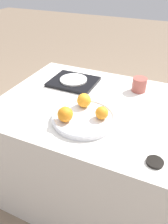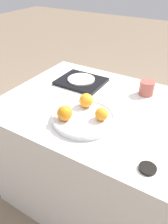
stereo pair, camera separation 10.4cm
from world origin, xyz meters
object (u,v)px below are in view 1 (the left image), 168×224
orange_0 (65,114)px  soy_dish (155,162)px  fruit_platter (84,118)px  side_plate (73,80)px  orange_2 (102,113)px  orange_1 (84,100)px  cup_0 (139,85)px  serving_tray (74,82)px

orange_0 → soy_dish: (0.43, -0.08, -0.05)m
fruit_platter → side_plate: bearing=123.6°
orange_2 → orange_0: bearing=-149.3°
fruit_platter → side_plate: (-0.22, 0.34, 0.01)m
fruit_platter → soy_dish: size_ratio=4.67×
orange_1 → side_plate: bearing=126.4°
cup_0 → side_plate: bearing=-170.2°
orange_0 → side_plate: bearing=111.4°
serving_tray → cup_0: cup_0 is taller
orange_2 → serving_tray: (-0.31, 0.31, -0.04)m
orange_1 → soy_dish: size_ratio=1.08×
orange_0 → serving_tray: (-0.16, 0.40, -0.05)m
cup_0 → soy_dish: cup_0 is taller
orange_2 → serving_tray: size_ratio=0.22×
serving_tray → orange_1: bearing=-53.6°
serving_tray → soy_dish: serving_tray is taller
soy_dish → orange_1: bearing=150.4°
orange_0 → soy_dish: 0.44m
cup_0 → orange_1: bearing=-123.9°
serving_tray → side_plate: bearing=0.0°
fruit_platter → orange_1: bearing=114.1°
serving_tray → orange_2: bearing=-45.7°
serving_tray → cup_0: bearing=9.8°
fruit_platter → cup_0: bearing=66.4°
side_plate → soy_dish: 0.76m
serving_tray → cup_0: 0.41m
fruit_platter → cup_0: (0.18, 0.41, 0.03)m
orange_0 → cup_0: (0.24, 0.47, -0.02)m
fruit_platter → serving_tray: (-0.22, 0.34, -0.01)m
fruit_platter → serving_tray: 0.41m
orange_2 → soy_dish: size_ratio=0.94×
fruit_platter → soy_dish: 0.39m
orange_0 → orange_1: orange_0 is taller
orange_1 → side_plate: 0.31m
fruit_platter → serving_tray: bearing=123.6°
side_plate → orange_2: bearing=-45.7°
orange_0 → orange_2: orange_0 is taller
fruit_platter → serving_tray: fruit_platter is taller
serving_tray → soy_dish: 0.76m
orange_0 → orange_1: size_ratio=1.01×
orange_2 → orange_1: bearing=152.6°
serving_tray → soy_dish: bearing=-39.3°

